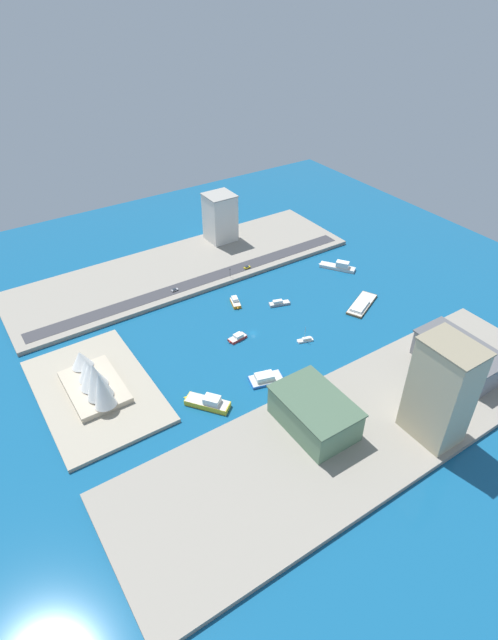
{
  "coord_description": "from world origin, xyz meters",
  "views": [
    {
      "loc": [
        -194.02,
        130.75,
        180.4
      ],
      "look_at": [
        8.56,
        -2.73,
        3.05
      ],
      "focal_mm": 28.43,
      "sensor_mm": 36.0,
      "label": 1
    }
  ],
  "objects": [
    {
      "name": "road_strip",
      "position": [
        63.9,
        0.0,
        2.65
      ],
      "size": [
        10.87,
        228.0,
        0.15
      ],
      "primitive_type": "cube",
      "color": "#38383D",
      "rests_on": "quay_east"
    },
    {
      "name": "sedan_silver",
      "position": [
        62.13,
        19.51,
        3.46
      ],
      "size": [
        2.08,
        4.49,
        1.49
      ],
      "color": "black",
      "rests_on": "road_strip"
    },
    {
      "name": "terminal_long_green",
      "position": [
        -76.16,
        17.48,
        10.68
      ],
      "size": [
        39.49,
        26.33,
        16.17
      ],
      "color": "slate",
      "rests_on": "quay_west"
    },
    {
      "name": "barge_flat_brown",
      "position": [
        -14.44,
        -71.85,
        1.19
      ],
      "size": [
        21.34,
        30.26,
        3.03
      ],
      "color": "brown",
      "rests_on": "ground_plane"
    },
    {
      "name": "peninsula_point",
      "position": [
        3.21,
        93.69,
        1.0
      ],
      "size": [
        83.57,
        53.48,
        2.0
      ],
      "primitive_type": "cube",
      "color": "#A89E89",
      "rests_on": "ground_plane"
    },
    {
      "name": "quay_west",
      "position": [
        -88.11,
        0.0,
        1.29
      ],
      "size": [
        70.0,
        240.0,
        2.57
      ],
      "primitive_type": "cube",
      "color": "gray",
      "rests_on": "ground_plane"
    },
    {
      "name": "sailboat_small_white",
      "position": [
        -22.67,
        -20.83,
        0.91
      ],
      "size": [
        5.59,
        10.05,
        9.97
      ],
      "color": "white",
      "rests_on": "ground_plane"
    },
    {
      "name": "warehouse_low_gray",
      "position": [
        -86.12,
        -70.89,
        10.2
      ],
      "size": [
        45.14,
        22.95,
        15.2
      ],
      "color": "gray",
      "rests_on": "quay_west"
    },
    {
      "name": "ferry_yellow_fast",
      "position": [
        -36.39,
        50.94,
        2.21
      ],
      "size": [
        22.07,
        19.13,
        6.29
      ],
      "color": "yellow",
      "rests_on": "ground_plane"
    },
    {
      "name": "opera_landmark",
      "position": [
        1.15,
        93.69,
        10.42
      ],
      "size": [
        45.86,
        25.77,
        22.36
      ],
      "color": "#BCAD93",
      "rests_on": "peninsula_point"
    },
    {
      "name": "ferry_white_commuter",
      "position": [
        28.27,
        -90.93,
        2.11
      ],
      "size": [
        23.78,
        18.8,
        6.15
      ],
      "color": "silver",
      "rests_on": "ground_plane"
    },
    {
      "name": "traffic_light_waterfront",
      "position": [
        57.3,
        -19.62,
        6.91
      ],
      "size": [
        0.36,
        0.36,
        6.5
      ],
      "color": "black",
      "rests_on": "quay_east"
    },
    {
      "name": "catamaran_blue",
      "position": [
        -37.17,
        17.16,
        1.6
      ],
      "size": [
        13.44,
        19.11,
        4.31
      ],
      "color": "blue",
      "rests_on": "ground_plane"
    },
    {
      "name": "hotel_broad_white",
      "position": [
        108.69,
        -42.97,
        20.35
      ],
      "size": [
        20.23,
        20.72,
        35.49
      ],
      "color": "silver",
      "rests_on": "quay_east"
    },
    {
      "name": "ground_plane",
      "position": [
        0.0,
        0.0,
        0.0
      ],
      "size": [
        440.0,
        440.0,
        0.0
      ],
      "primitive_type": "plane",
      "color": "#145684"
    },
    {
      "name": "tugboat_red",
      "position": [
        0.12,
        10.72,
        1.24
      ],
      "size": [
        6.24,
        12.24,
        3.24
      ],
      "color": "red",
      "rests_on": "ground_plane"
    },
    {
      "name": "yacht_sleek_gray",
      "position": [
        15.31,
        -29.92,
        1.21
      ],
      "size": [
        7.82,
        14.29,
        3.39
      ],
      "color": "#999EA3",
      "rests_on": "ground_plane"
    },
    {
      "name": "park_tree_cluster",
      "position": [
        -90.67,
        -47.53,
        8.33
      ],
      "size": [
        10.44,
        19.67,
        8.91
      ],
      "color": "brown",
      "rests_on": "quay_west"
    },
    {
      "name": "office_block_beige",
      "position": [
        -108.37,
        -24.22,
        27.97
      ],
      "size": [
        25.25,
        18.53,
        50.73
      ],
      "color": "#C6B793",
      "rests_on": "quay_west"
    },
    {
      "name": "taxi_yellow_cab",
      "position": [
        60.44,
        -35.23,
        3.56
      ],
      "size": [
        2.03,
        4.6,
        1.74
      ],
      "color": "black",
      "rests_on": "road_strip"
    },
    {
      "name": "water_taxi_orange",
      "position": [
        30.93,
        -7.17,
        1.52
      ],
      "size": [
        12.53,
        7.76,
        4.11
      ],
      "color": "orange",
      "rests_on": "ground_plane"
    },
    {
      "name": "quay_east",
      "position": [
        88.11,
        0.0,
        1.29
      ],
      "size": [
        70.0,
        240.0,
        2.57
      ],
      "primitive_type": "cube",
      "color": "gray",
      "rests_on": "ground_plane"
    }
  ]
}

